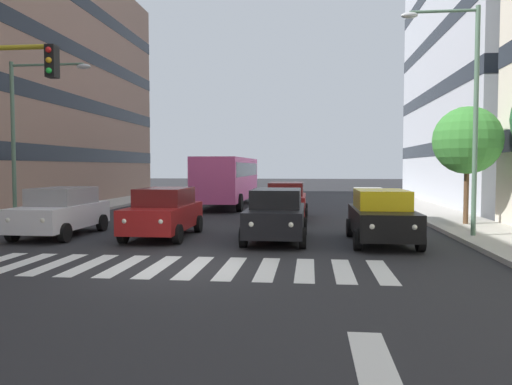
# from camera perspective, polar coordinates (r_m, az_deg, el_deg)

# --- Properties ---
(ground_plane) EXTENTS (180.00, 180.00, 0.00)m
(ground_plane) POSITION_cam_1_polar(r_m,az_deg,el_deg) (12.45, -9.15, -8.48)
(ground_plane) COLOR #262628
(building_left_block_0) EXTENTS (9.46, 19.60, 21.51)m
(building_left_block_0) POSITION_cam_1_polar(r_m,az_deg,el_deg) (36.70, 27.18, 15.71)
(building_left_block_0) COLOR #ADB2BC
(building_left_block_0) RESTS_ON ground_plane
(building_right_block_0) EXTENTS (9.46, 26.46, 16.10)m
(building_right_block_0) POSITION_cam_1_polar(r_m,az_deg,el_deg) (36.03, -26.37, 11.60)
(building_right_block_0) COLOR #846656
(building_right_block_0) RESTS_ON ground_plane
(crosswalk_markings) EXTENTS (10.35, 2.80, 0.01)m
(crosswalk_markings) POSITION_cam_1_polar(r_m,az_deg,el_deg) (12.45, -9.15, -8.46)
(crosswalk_markings) COLOR silver
(crosswalk_markings) RESTS_ON ground_plane
(lane_arrow_0) EXTENTS (0.50, 2.20, 0.01)m
(lane_arrow_0) POSITION_cam_1_polar(r_m,az_deg,el_deg) (6.78, 13.40, -18.41)
(lane_arrow_0) COLOR silver
(lane_arrow_0) RESTS_ON ground_plane
(car_0) EXTENTS (2.02, 4.44, 1.72)m
(car_0) POSITION_cam_1_polar(r_m,az_deg,el_deg) (16.42, 14.30, -2.63)
(car_0) COLOR black
(car_0) RESTS_ON ground_plane
(car_1) EXTENTS (2.02, 4.44, 1.72)m
(car_1) POSITION_cam_1_polar(r_m,az_deg,el_deg) (16.48, 2.36, -2.52)
(car_1) COLOR black
(car_1) RESTS_ON ground_plane
(car_2) EXTENTS (2.02, 4.44, 1.72)m
(car_2) POSITION_cam_1_polar(r_m,az_deg,el_deg) (17.58, -10.58, -2.22)
(car_2) COLOR maroon
(car_2) RESTS_ON ground_plane
(car_3) EXTENTS (2.02, 4.44, 1.72)m
(car_3) POSITION_cam_1_polar(r_m,az_deg,el_deg) (18.93, -21.56, -2.01)
(car_3) COLOR silver
(car_3) RESTS_ON ground_plane
(car_row2_0) EXTENTS (2.02, 4.44, 1.72)m
(car_row2_0) POSITION_cam_1_polar(r_m,az_deg,el_deg) (23.49, 3.51, -0.88)
(car_row2_0) COLOR maroon
(car_row2_0) RESTS_ON ground_plane
(bus_behind_traffic) EXTENTS (2.78, 10.50, 3.00)m
(bus_behind_traffic) POSITION_cam_1_polar(r_m,az_deg,el_deg) (30.78, -3.24, 1.86)
(bus_behind_traffic) COLOR #DB5193
(bus_behind_traffic) RESTS_ON ground_plane
(street_lamp_left) EXTENTS (2.57, 0.28, 7.64)m
(street_lamp_left) POSITION_cam_1_polar(r_m,az_deg,el_deg) (18.18, 22.91, 9.96)
(street_lamp_left) COLOR #4C6B56
(street_lamp_left) RESTS_ON sidewalk_left
(street_lamp_right) EXTENTS (3.41, 0.28, 6.54)m
(street_lamp_right) POSITION_cam_1_polar(r_m,az_deg,el_deg) (22.17, -24.89, 7.33)
(street_lamp_right) COLOR #4C6B56
(street_lamp_right) RESTS_ON sidewalk_right
(street_tree_1) EXTENTS (2.72, 2.72, 4.75)m
(street_tree_1) POSITION_cam_1_polar(r_m,az_deg,el_deg) (21.76, 23.20, 5.53)
(street_tree_1) COLOR #513823
(street_tree_1) RESTS_ON sidewalk_left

